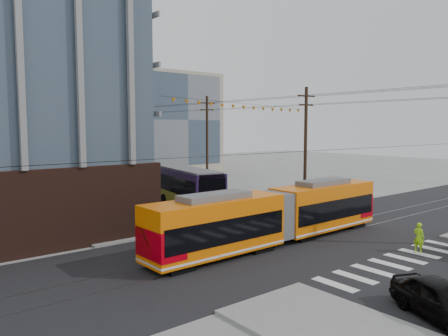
% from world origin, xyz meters
% --- Properties ---
extents(ground, '(160.00, 160.00, 0.00)m').
position_xyz_m(ground, '(0.00, 0.00, 0.00)').
color(ground, slate).
extents(bg_bldg_ne_near, '(14.00, 14.00, 16.00)m').
position_xyz_m(bg_bldg_ne_near, '(16.00, 48.00, 8.00)').
color(bg_bldg_ne_near, gray).
rests_on(bg_bldg_ne_near, ground).
extents(bg_bldg_ne_far, '(16.00, 16.00, 14.00)m').
position_xyz_m(bg_bldg_ne_far, '(18.00, 68.00, 7.00)').
color(bg_bldg_ne_far, '#8C99A5').
rests_on(bg_bldg_ne_far, ground).
extents(utility_pole_far, '(0.30, 0.30, 11.00)m').
position_xyz_m(utility_pole_far, '(8.50, 56.00, 5.50)').
color(utility_pole_far, black).
rests_on(utility_pole_far, ground).
extents(streetcar, '(18.55, 2.94, 3.57)m').
position_xyz_m(streetcar, '(-2.52, 3.96, 1.78)').
color(streetcar, '#E06305').
rests_on(streetcar, ground).
extents(city_bus, '(5.12, 13.57, 3.76)m').
position_xyz_m(city_bus, '(0.26, 19.24, 1.88)').
color(city_bus, '#25163F').
rests_on(city_bus, ground).
extents(black_sedan, '(3.57, 4.97, 1.57)m').
position_xyz_m(black_sedan, '(-5.55, -7.96, 0.79)').
color(black_sedan, black).
rests_on(black_sedan, ground).
extents(parked_car_silver, '(1.90, 4.57, 1.47)m').
position_xyz_m(parked_car_silver, '(-5.48, 13.05, 0.74)').
color(parked_car_silver, '#B7B7B7').
rests_on(parked_car_silver, ground).
extents(parked_car_white, '(2.76, 5.48, 1.53)m').
position_xyz_m(parked_car_white, '(-5.57, 19.65, 0.76)').
color(parked_car_white, silver).
rests_on(parked_car_white, ground).
extents(parked_car_grey, '(4.07, 5.35, 1.35)m').
position_xyz_m(parked_car_grey, '(-5.04, 25.63, 0.68)').
color(parked_car_grey, '#575961').
rests_on(parked_car_grey, ground).
extents(pedestrian, '(0.44, 0.66, 1.79)m').
position_xyz_m(pedestrian, '(2.70, -2.79, 0.89)').
color(pedestrian, '#93DE14').
rests_on(pedestrian, ground).
extents(jersey_barrier, '(2.17, 4.20, 0.82)m').
position_xyz_m(jersey_barrier, '(8.30, 13.68, 0.41)').
color(jersey_barrier, slate).
rests_on(jersey_barrier, ground).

